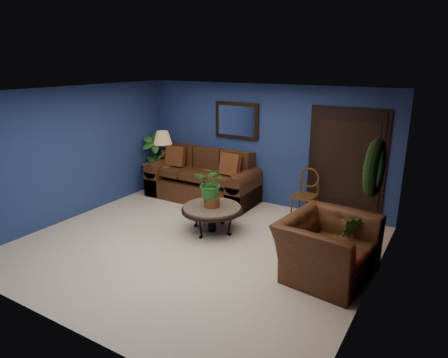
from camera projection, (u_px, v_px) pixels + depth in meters
The scene contains 18 objects.
floor at pixel (194, 245), 6.63m from camera, with size 5.50×5.50×0.00m, color beige.
wall_back at pixel (262, 145), 8.32m from camera, with size 5.50×0.04×2.50m, color navy.
wall_left at pixel (76, 153), 7.63m from camera, with size 0.04×5.00×2.50m, color navy.
wall_right_brick at pixel (375, 205), 4.91m from camera, with size 0.04×5.00×2.50m, color maroon.
ceiling at pixel (191, 92), 5.91m from camera, with size 5.50×5.00×0.02m, color white.
crown_molding at pixel (384, 108), 4.58m from camera, with size 0.03×5.00×0.14m, color white.
wall_mirror at pixel (237, 121), 8.45m from camera, with size 1.02×0.06×0.77m, color #412912.
closet_door at pixel (346, 166), 7.48m from camera, with size 1.44×0.06×2.18m, color black.
wreath at pixel (375, 168), 4.85m from camera, with size 0.72×0.72×0.16m, color black.
sofa at pixel (205, 182), 8.83m from camera, with size 2.45×1.06×1.10m.
coffee_table at pixel (212, 210), 7.08m from camera, with size 1.09×1.09×0.47m.
end_table at pixel (164, 169), 9.30m from camera, with size 0.73×0.73×0.67m.
table_lamp at pixel (163, 143), 9.12m from camera, with size 0.43×0.43×0.71m.
side_chair at pixel (306, 191), 7.64m from camera, with size 0.45×0.45×0.98m.
armchair at pixel (327, 248), 5.60m from camera, with size 1.31×1.15×0.85m, color #4B2C15.
coffee_plant at pixel (212, 184), 6.94m from camera, with size 0.62×0.56×0.75m.
floor_plant at pixel (348, 241), 5.77m from camera, with size 0.44×0.38×0.85m.
tall_plant at pixel (155, 159), 9.19m from camera, with size 0.70×0.58×1.40m.
Camera 1 is at (3.54, -4.91, 2.97)m, focal length 32.00 mm.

